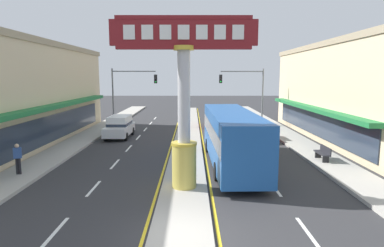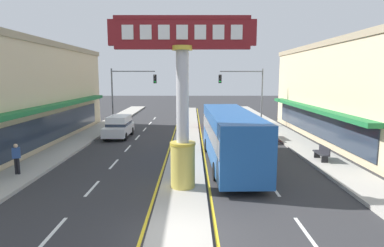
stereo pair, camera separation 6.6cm
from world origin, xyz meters
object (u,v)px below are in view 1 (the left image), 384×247
object	(u,v)px
bus_near_right_lane	(231,135)
street_bench	(322,153)
traffic_light_right_side	(246,87)
suv_far_right_lane	(119,126)
sedan_near_left_lane	(258,130)
pedestrian_near_kerb	(17,157)
district_sign	(183,102)
storefront_right	(368,92)
traffic_light_left_side	(128,87)
sedan_mid_left_lane	(214,120)

from	to	relation	value
bus_near_right_lane	street_bench	bearing A→B (deg)	4.65
traffic_light_right_side	street_bench	xyz separation A→B (m)	(2.23, -15.76, -3.60)
suv_far_right_lane	sedan_near_left_lane	xyz separation A→B (m)	(12.10, -1.07, -0.20)
sedan_near_left_lane	pedestrian_near_kerb	bearing A→B (deg)	-144.97
street_bench	suv_far_right_lane	bearing A→B (deg)	149.48
district_sign	pedestrian_near_kerb	distance (m)	9.61
bus_near_right_lane	traffic_light_right_side	bearing A→B (deg)	77.55
bus_near_right_lane	pedestrian_near_kerb	xyz separation A→B (m)	(-11.66, -2.48, -0.75)
sedan_near_left_lane	street_bench	world-z (taller)	sedan_near_left_lane
traffic_light_right_side	bus_near_right_lane	xyz separation A→B (m)	(-3.59, -16.24, -2.38)
district_sign	traffic_light_right_side	bearing A→B (deg)	72.91
bus_near_right_lane	sedan_near_left_lane	xyz separation A→B (m)	(3.30, 8.01, -1.08)
storefront_right	sedan_near_left_lane	xyz separation A→B (m)	(-9.08, 0.25, -3.28)
traffic_light_left_side	suv_far_right_lane	bearing A→B (deg)	-87.42
district_sign	sedan_near_left_lane	xyz separation A→B (m)	(6.05, 12.36, -3.42)
storefront_right	traffic_light_left_side	distance (m)	22.79
traffic_light_left_side	suv_far_right_lane	distance (m)	7.15
traffic_light_right_side	bus_near_right_lane	bearing A→B (deg)	-102.45
suv_far_right_lane	pedestrian_near_kerb	xyz separation A→B (m)	(-2.86, -11.56, 0.14)
traffic_light_right_side	pedestrian_near_kerb	bearing A→B (deg)	-129.16
bus_near_right_lane	sedan_near_left_lane	bearing A→B (deg)	67.59
suv_far_right_lane	street_bench	distance (m)	16.96
sedan_near_left_lane	traffic_light_left_side	bearing A→B (deg)	149.04
traffic_light_right_side	street_bench	size ratio (longest dim) A/B	3.87
traffic_light_left_side	sedan_mid_left_lane	size ratio (longest dim) A/B	1.42
suv_far_right_lane	pedestrian_near_kerb	size ratio (longest dim) A/B	2.78
traffic_light_left_side	sedan_near_left_lane	world-z (taller)	traffic_light_left_side
sedan_mid_left_lane	suv_far_right_lane	bearing A→B (deg)	-147.04
district_sign	pedestrian_near_kerb	xyz separation A→B (m)	(-8.91, 1.88, -3.08)
storefront_right	bus_near_right_lane	size ratio (longest dim) A/B	2.11
suv_far_right_lane	pedestrian_near_kerb	distance (m)	11.91
district_sign	bus_near_right_lane	size ratio (longest dim) A/B	0.70
traffic_light_right_side	street_bench	bearing A→B (deg)	-81.94
traffic_light_left_side	traffic_light_right_side	bearing A→B (deg)	3.61
storefront_right	suv_far_right_lane	size ratio (longest dim) A/B	5.15
traffic_light_right_side	sedan_near_left_lane	distance (m)	8.93
suv_far_right_lane	pedestrian_near_kerb	world-z (taller)	suv_far_right_lane
storefront_right	pedestrian_near_kerb	world-z (taller)	storefront_right
traffic_light_left_side	bus_near_right_lane	size ratio (longest dim) A/B	0.55
storefront_right	sedan_mid_left_lane	size ratio (longest dim) A/B	5.46
storefront_right	traffic_light_left_side	xyz separation A→B (m)	(-21.46, 7.68, 0.18)
district_sign	traffic_light_right_side	world-z (taller)	district_sign
storefront_right	bus_near_right_lane	bearing A→B (deg)	-147.92
traffic_light_right_side	suv_far_right_lane	size ratio (longest dim) A/B	1.34
street_bench	traffic_light_left_side	bearing A→B (deg)	134.86
storefront_right	sedan_mid_left_lane	distance (m)	14.61
district_sign	pedestrian_near_kerb	size ratio (longest dim) A/B	4.76
traffic_light_right_side	suv_far_right_lane	distance (m)	14.66
traffic_light_right_side	pedestrian_near_kerb	world-z (taller)	traffic_light_right_side
sedan_near_left_lane	district_sign	bearing A→B (deg)	-116.08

